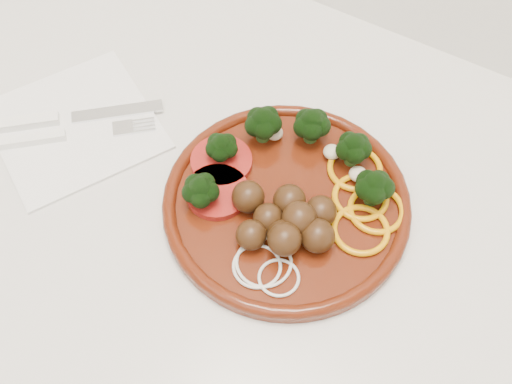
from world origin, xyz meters
The scene contains 5 objects.
counter centered at (0.00, 1.70, 0.45)m, with size 2.40×0.60×0.90m.
plate centered at (0.05, 1.71, 0.92)m, with size 0.25×0.25×0.05m.
napkin centered at (-0.20, 1.68, 0.90)m, with size 0.17×0.17×0.00m, color white.
knife centered at (-0.22, 1.67, 0.91)m, with size 0.15×0.14×0.01m.
fork centered at (-0.21, 1.65, 0.91)m, with size 0.14×0.12×0.01m.
Camera 1 is at (0.20, 1.40, 1.46)m, focal length 45.00 mm.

